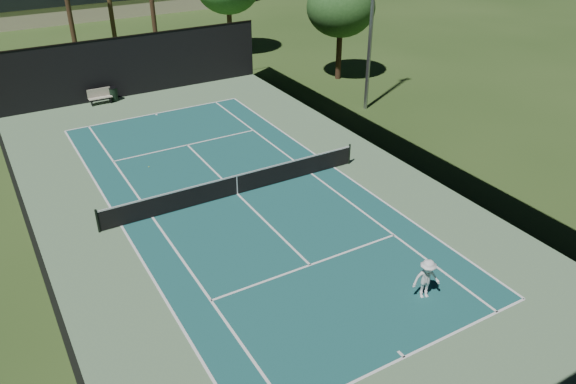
# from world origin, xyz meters

# --- Properties ---
(ground) EXTENTS (160.00, 160.00, 0.00)m
(ground) POSITION_xyz_m (0.00, 0.00, 0.00)
(ground) COLOR #2D481B
(ground) RESTS_ON ground
(apron_slab) EXTENTS (18.00, 32.00, 0.01)m
(apron_slab) POSITION_xyz_m (0.00, 0.00, 0.01)
(apron_slab) COLOR #5E815A
(apron_slab) RESTS_ON ground
(court_surface) EXTENTS (10.97, 23.77, 0.01)m
(court_surface) POSITION_xyz_m (0.00, 0.00, 0.01)
(court_surface) COLOR #1A5453
(court_surface) RESTS_ON ground
(court_lines) EXTENTS (11.07, 23.87, 0.01)m
(court_lines) POSITION_xyz_m (0.00, 0.00, 0.02)
(court_lines) COLOR white
(court_lines) RESTS_ON ground
(tennis_net) EXTENTS (12.90, 0.10, 1.10)m
(tennis_net) POSITION_xyz_m (0.00, 0.00, 0.56)
(tennis_net) COLOR black
(tennis_net) RESTS_ON ground
(fence) EXTENTS (18.04, 32.05, 4.03)m
(fence) POSITION_xyz_m (0.00, 0.06, 2.01)
(fence) COLOR black
(fence) RESTS_ON ground
(player) EXTENTS (1.14, 0.87, 1.56)m
(player) POSITION_xyz_m (2.53, -9.98, 0.78)
(player) COLOR white
(player) RESTS_ON ground
(tennis_ball_b) EXTENTS (0.06, 0.06, 0.06)m
(tennis_ball_b) POSITION_xyz_m (-0.95, 1.66, 0.03)
(tennis_ball_b) COLOR #D0E834
(tennis_ball_b) RESTS_ON ground
(tennis_ball_c) EXTENTS (0.07, 0.07, 0.07)m
(tennis_ball_c) POSITION_xyz_m (2.83, 1.68, 0.03)
(tennis_ball_c) COLOR #BAD731
(tennis_ball_c) RESTS_ON ground
(tennis_ball_d) EXTENTS (0.06, 0.06, 0.06)m
(tennis_ball_d) POSITION_xyz_m (-2.70, 4.84, 0.03)
(tennis_ball_d) COLOR #CCE333
(tennis_ball_d) RESTS_ON ground
(park_bench) EXTENTS (1.50, 0.45, 1.02)m
(park_bench) POSITION_xyz_m (-2.50, 15.42, 0.55)
(park_bench) COLOR beige
(park_bench) RESTS_ON ground
(trash_bin) EXTENTS (0.56, 0.56, 0.95)m
(trash_bin) POSITION_xyz_m (-1.58, 15.51, 0.48)
(trash_bin) COLOR black
(trash_bin) RESTS_ON ground
(decid_tree_b) EXTENTS (4.80, 4.80, 7.14)m
(decid_tree_b) POSITION_xyz_m (14.00, 12.00, 5.08)
(decid_tree_b) COLOR #472D1E
(decid_tree_b) RESTS_ON ground
(light_pole) EXTENTS (0.90, 0.25, 12.22)m
(light_pole) POSITION_xyz_m (12.00, 6.00, 6.46)
(light_pole) COLOR gray
(light_pole) RESTS_ON ground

